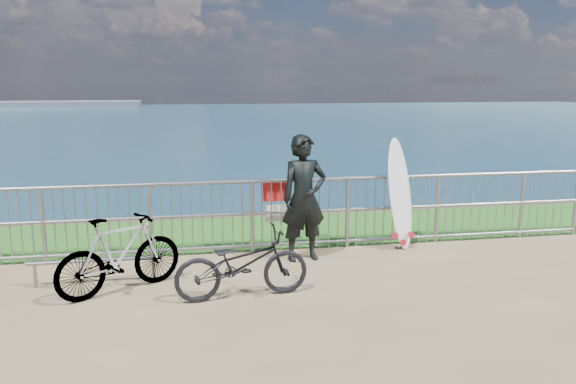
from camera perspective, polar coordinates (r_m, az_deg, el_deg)
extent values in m
plane|color=#1B5316|center=(9.80, -1.46, -3.98)|extent=(120.00, 120.00, 0.00)
cube|color=brown|center=(11.80, -2.31, -14.28)|extent=(120.00, 0.30, 5.00)
plane|color=navy|center=(96.96, -9.39, 6.67)|extent=(260.00, 260.00, 0.00)
cube|color=#565E68|center=(181.40, -26.00, 8.03)|extent=(70.00, 12.00, 1.50)
cylinder|color=gray|center=(8.50, -0.37, 1.19)|extent=(10.00, 0.06, 0.06)
cylinder|color=gray|center=(8.60, -0.36, -2.06)|extent=(10.00, 0.05, 0.05)
cylinder|color=gray|center=(8.73, -0.36, -5.29)|extent=(10.00, 0.05, 0.05)
cylinder|color=gray|center=(8.75, -23.62, -3.18)|extent=(0.06, 0.06, 1.10)
cylinder|color=gray|center=(8.52, -13.76, -2.91)|extent=(0.06, 0.06, 1.10)
cylinder|color=gray|center=(8.55, -3.67, -2.55)|extent=(0.06, 0.06, 1.10)
cylinder|color=gray|center=(8.84, 6.04, -2.13)|extent=(0.06, 0.06, 1.10)
cylinder|color=gray|center=(9.36, 14.90, -1.69)|extent=(0.06, 0.06, 1.10)
cylinder|color=gray|center=(10.08, 22.65, -1.27)|extent=(0.06, 0.06, 1.10)
cylinder|color=gray|center=(10.66, 27.18, -1.02)|extent=(0.06, 0.06, 1.10)
cube|color=red|center=(8.58, -1.17, 0.05)|extent=(0.42, 0.02, 0.30)
cube|color=white|center=(8.57, -1.16, 0.04)|extent=(0.38, 0.01, 0.08)
cube|color=white|center=(8.65, -1.16, -2.16)|extent=(0.36, 0.02, 0.26)
imported|color=black|center=(8.10, 1.63, -0.63)|extent=(0.73, 0.53, 1.84)
ellipsoid|color=white|center=(8.89, 11.31, -0.13)|extent=(0.58, 0.55, 1.73)
cone|color=red|center=(8.87, 10.64, -4.24)|extent=(0.10, 0.19, 0.10)
cone|color=red|center=(8.97, 12.22, -4.14)|extent=(0.10, 0.19, 0.10)
cone|color=red|center=(8.95, 11.41, -4.89)|extent=(0.10, 0.19, 0.10)
imported|color=black|center=(6.82, -4.70, -7.28)|extent=(1.67, 0.73, 0.85)
imported|color=black|center=(7.25, -16.74, -6.08)|extent=(1.64, 1.21, 0.98)
cylinder|color=gray|center=(7.65, -19.04, -6.59)|extent=(1.66, 0.05, 0.05)
cylinder|color=gray|center=(7.85, -24.29, -7.78)|extent=(0.04, 0.04, 0.32)
cylinder|color=gray|center=(7.62, -13.47, -7.63)|extent=(0.04, 0.04, 0.32)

